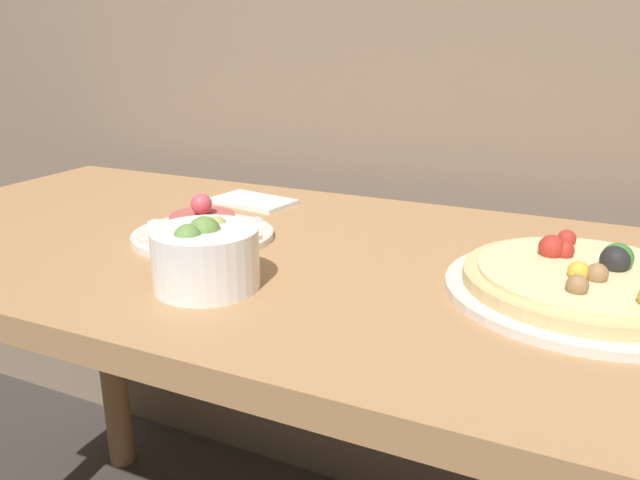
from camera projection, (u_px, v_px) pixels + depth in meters
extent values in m
cube|color=#AD7F51|center=(315.00, 265.00, 0.84)|extent=(1.42, 0.63, 0.03)
cylinder|color=#AD7F51|center=(109.00, 335.00, 1.44)|extent=(0.06, 0.06, 0.69)
cylinder|color=silver|center=(586.00, 291.00, 0.70)|extent=(0.31, 0.31, 0.01)
cylinder|color=#E5C17F|center=(587.00, 281.00, 0.69)|extent=(0.27, 0.27, 0.01)
cylinder|color=beige|center=(588.00, 272.00, 0.69)|extent=(0.24, 0.24, 0.01)
sphere|color=#997047|center=(597.00, 274.00, 0.66)|extent=(0.02, 0.02, 0.02)
sphere|color=black|center=(615.00, 260.00, 0.69)|extent=(0.03, 0.03, 0.03)
sphere|color=#B22D23|center=(552.00, 248.00, 0.73)|extent=(0.03, 0.03, 0.03)
sphere|color=#387F33|center=(615.00, 261.00, 0.69)|extent=(0.03, 0.03, 0.03)
sphere|color=#997047|center=(577.00, 285.00, 0.63)|extent=(0.02, 0.02, 0.02)
sphere|color=#387F33|center=(617.00, 258.00, 0.70)|extent=(0.03, 0.03, 0.03)
sphere|color=gold|center=(578.00, 271.00, 0.67)|extent=(0.02, 0.02, 0.02)
sphere|color=#B22D23|center=(567.00, 238.00, 0.77)|extent=(0.02, 0.02, 0.02)
sphere|color=#B22D23|center=(564.00, 250.00, 0.73)|extent=(0.02, 0.02, 0.02)
cylinder|color=silver|center=(203.00, 235.00, 0.89)|extent=(0.20, 0.20, 0.01)
cylinder|color=#B2514C|center=(202.00, 223.00, 0.89)|extent=(0.09, 0.09, 0.03)
sphere|color=#DB4C5B|center=(201.00, 204.00, 0.88)|extent=(0.03, 0.03, 0.03)
cube|color=white|center=(247.00, 237.00, 0.86)|extent=(0.04, 0.02, 0.01)
cube|color=white|center=(248.00, 222.00, 0.93)|extent=(0.03, 0.04, 0.01)
cube|color=white|center=(207.00, 216.00, 0.96)|extent=(0.03, 0.04, 0.01)
cube|color=white|center=(162.00, 224.00, 0.92)|extent=(0.04, 0.02, 0.01)
cube|color=white|center=(153.00, 239.00, 0.85)|extent=(0.03, 0.04, 0.01)
cube|color=white|center=(198.00, 246.00, 0.82)|extent=(0.03, 0.04, 0.01)
cylinder|color=white|center=(206.00, 258.00, 0.71)|extent=(0.12, 0.12, 0.07)
sphere|color=#A3B25B|center=(217.00, 227.00, 0.73)|extent=(0.03, 0.03, 0.03)
sphere|color=#B7BC70|center=(209.00, 234.00, 0.70)|extent=(0.03, 0.03, 0.03)
sphere|color=#668E42|center=(204.00, 233.00, 0.70)|extent=(0.04, 0.04, 0.04)
sphere|color=#668E42|center=(188.00, 239.00, 0.69)|extent=(0.03, 0.03, 0.03)
cube|color=white|center=(253.00, 201.00, 1.08)|extent=(0.15, 0.10, 0.01)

